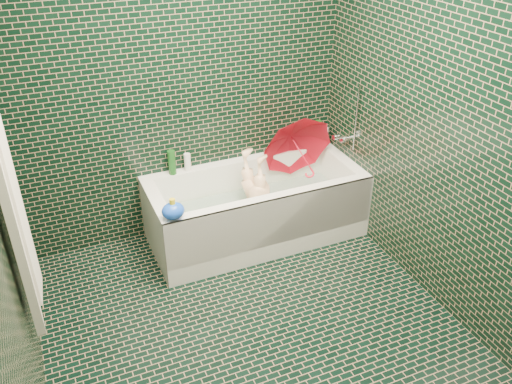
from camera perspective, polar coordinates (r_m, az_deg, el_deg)
name	(u,v)px	position (r m, az deg, el deg)	size (l,w,h in m)	color
floor	(255,332)	(3.68, -0.12, -14.55)	(2.80, 2.80, 0.00)	black
wall_back	(180,84)	(4.15, -7.97, 11.18)	(2.80, 2.80, 0.00)	black
wall_front	(419,341)	(1.97, 16.78, -14.80)	(2.80, 2.80, 0.00)	black
wall_right	(446,126)	(3.60, 19.36, 6.61)	(2.80, 2.80, 0.00)	black
bathtub	(257,214)	(4.41, 0.06, -2.35)	(1.70, 0.75, 0.55)	white
bath_mat	(256,219)	(4.45, -0.03, -2.84)	(1.35, 0.47, 0.01)	green
water	(256,204)	(4.38, -0.03, -1.27)	(1.48, 0.53, 0.00)	silver
towel	(17,227)	(3.07, -23.85, -3.35)	(0.08, 0.44, 1.12)	silver
faucet	(348,134)	(4.49, 9.64, 6.02)	(0.18, 0.19, 0.55)	silver
child	(258,202)	(4.38, 0.19, -1.11)	(0.33, 0.21, 0.90)	beige
umbrella	(302,154)	(4.44, 4.87, 3.97)	(0.58, 0.58, 0.51)	red
soap_bottle_a	(318,146)	(4.78, 6.55, 4.88)	(0.10, 0.10, 0.26)	white
soap_bottle_b	(320,143)	(4.83, 6.76, 5.12)	(0.08, 0.08, 0.17)	#441B68
soap_bottle_c	(312,145)	(4.79, 5.95, 4.95)	(0.12, 0.12, 0.16)	#144816
bottle_right_tall	(317,134)	(4.71, 6.49, 6.10)	(0.06, 0.06, 0.24)	#144816
bottle_right_pump	(327,135)	(4.77, 7.44, 5.93)	(0.05, 0.05, 0.18)	silver
bottle_left_tall	(172,162)	(4.30, -8.85, 3.10)	(0.06, 0.06, 0.20)	#144816
bottle_left_short	(187,162)	(4.35, -7.23, 3.13)	(0.05, 0.05, 0.15)	white
rubber_duck	(312,142)	(4.74, 5.97, 5.29)	(0.12, 0.09, 0.10)	yellow
bath_toy	(173,211)	(3.74, -8.72, -1.95)	(0.20, 0.18, 0.16)	blue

